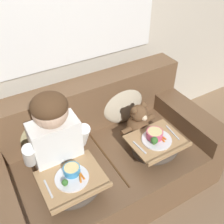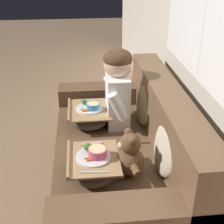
{
  "view_description": "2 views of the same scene",
  "coord_description": "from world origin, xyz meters",
  "views": [
    {
      "loc": [
        -0.65,
        -1.23,
        1.94
      ],
      "look_at": [
        0.15,
        0.13,
        0.69
      ],
      "focal_mm": 42.0,
      "sensor_mm": 36.0,
      "label": 1
    },
    {
      "loc": [
        1.97,
        -0.25,
        1.75
      ],
      "look_at": [
        -0.04,
        -0.04,
        0.69
      ],
      "focal_mm": 50.0,
      "sensor_mm": 36.0,
      "label": 2
    }
  ],
  "objects": [
    {
      "name": "wall_back_with_window",
      "position": [
        0.0,
        0.6,
        1.31
      ],
      "size": [
        8.0,
        0.08,
        2.6
      ],
      "color": "beige",
      "rests_on": "ground_plane"
    },
    {
      "name": "lap_tray_child",
      "position": [
        -0.34,
        -0.2,
        0.5
      ],
      "size": [
        0.4,
        0.35,
        0.2
      ],
      "color": "#473D33",
      "rests_on": "child_figure"
    },
    {
      "name": "child_figure",
      "position": [
        -0.34,
        0.03,
        0.78
      ],
      "size": [
        0.46,
        0.23,
        0.65
      ],
      "color": "white",
      "rests_on": "couch"
    },
    {
      "name": "throw_pillow_behind_child",
      "position": [
        -0.34,
        0.28,
        0.63
      ],
      "size": [
        0.43,
        0.2,
        0.44
      ],
      "color": "tan",
      "rests_on": "couch"
    },
    {
      "name": "teddy_bear",
      "position": [
        0.34,
        0.03,
        0.56
      ],
      "size": [
        0.34,
        0.24,
        0.32
      ],
      "color": "brown",
      "rests_on": "couch"
    },
    {
      "name": "ground_plane",
      "position": [
        0.0,
        0.0,
        0.0
      ],
      "size": [
        14.0,
        14.0,
        0.0
      ],
      "primitive_type": "plane",
      "color": "#8E7051"
    },
    {
      "name": "lap_tray_teddy",
      "position": [
        0.34,
        -0.2,
        0.51
      ],
      "size": [
        0.39,
        0.33,
        0.22
      ],
      "color": "#473D33",
      "rests_on": "teddy_bear"
    },
    {
      "name": "couch",
      "position": [
        0.0,
        0.06,
        0.31
      ],
      "size": [
        1.8,
        0.95,
        0.85
      ],
      "color": "brown",
      "rests_on": "ground_plane"
    },
    {
      "name": "throw_pillow_behind_teddy",
      "position": [
        0.34,
        0.28,
        0.63
      ],
      "size": [
        0.41,
        0.2,
        0.43
      ],
      "color": "#C1B293",
      "rests_on": "couch"
    }
  ]
}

